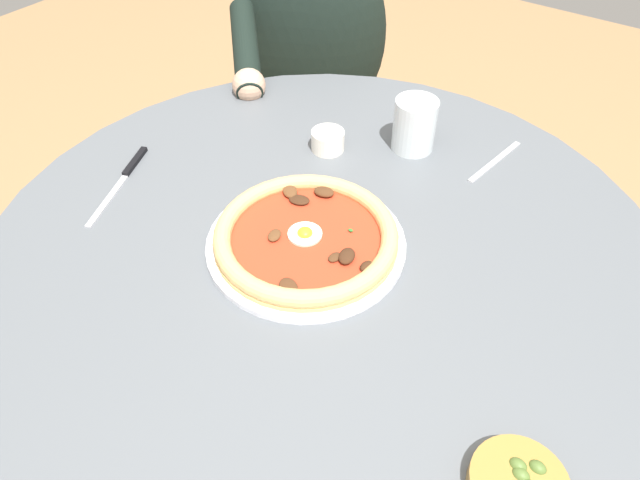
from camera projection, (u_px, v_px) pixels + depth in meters
The scene contains 9 objects.
ground_plane at pixel (321, 457), 1.40m from camera, with size 6.00×6.00×0.02m, color #9E754C.
dining_table at pixel (322, 291), 0.97m from camera, with size 1.06×1.06×0.74m.
pizza_on_plate at pixel (306, 237), 0.86m from camera, with size 0.30×0.30×0.04m.
water_glass at pixel (414, 128), 1.03m from camera, with size 0.08×0.08×0.10m.
steak_knife at pixel (127, 173), 1.00m from camera, with size 0.10×0.20×0.01m.
ramekin_capers at pixel (328, 140), 1.04m from camera, with size 0.06×0.06×0.04m.
fork_utensil at pixel (495, 161), 1.03m from camera, with size 0.03×0.16×0.00m.
diner_person at pixel (310, 105), 1.57m from camera, with size 0.44×0.58×1.16m.
cafe_chair_diner at pixel (310, 83), 1.68m from camera, with size 0.60×0.60×0.83m.
Camera 1 is at (-0.37, 0.52, 1.35)m, focal length 32.04 mm.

